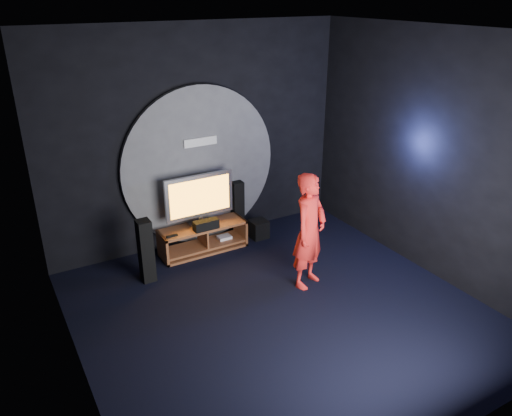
{
  "coord_description": "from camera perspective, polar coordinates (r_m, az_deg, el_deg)",
  "views": [
    {
      "loc": [
        -3.01,
        -4.58,
        3.92
      ],
      "look_at": [
        0.23,
        1.05,
        1.05
      ],
      "focal_mm": 35.0,
      "sensor_mm": 36.0,
      "label": 1
    }
  ],
  "objects": [
    {
      "name": "floor",
      "position": [
        6.74,
        2.81,
        -11.78
      ],
      "size": [
        5.0,
        5.0,
        0.0
      ],
      "primitive_type": "plane",
      "color": "black",
      "rests_on": "ground"
    },
    {
      "name": "subwoofer",
      "position": [
        8.51,
        0.31,
        -2.41
      ],
      "size": [
        0.28,
        0.28,
        0.31
      ],
      "primitive_type": "cube",
      "color": "black",
      "rests_on": "ground"
    },
    {
      "name": "remote",
      "position": [
        7.71,
        -9.57,
        -3.17
      ],
      "size": [
        0.18,
        0.05,
        0.02
      ],
      "primitive_type": "cube",
      "color": "black",
      "rests_on": "media_console"
    },
    {
      "name": "media_console",
      "position": [
        8.11,
        -6.02,
        -3.63
      ],
      "size": [
        1.41,
        0.45,
        0.45
      ],
      "color": "#9A582F",
      "rests_on": "ground"
    },
    {
      "name": "wall_disc_panel",
      "position": [
        8.07,
        -6.4,
        4.77
      ],
      "size": [
        2.6,
        0.11,
        2.6
      ],
      "color": "#515156",
      "rests_on": "ground"
    },
    {
      "name": "tv",
      "position": [
        7.87,
        -6.48,
        1.17
      ],
      "size": [
        1.13,
        0.22,
        0.84
      ],
      "color": "#A4A4AB",
      "rests_on": "media_console"
    },
    {
      "name": "front_wall",
      "position": [
        4.25,
        21.95,
        -8.78
      ],
      "size": [
        5.0,
        0.04,
        3.5
      ],
      "primitive_type": "cube",
      "color": "black",
      "rests_on": "ground"
    },
    {
      "name": "back_wall",
      "position": [
        7.99,
        -6.71,
        7.92
      ],
      "size": [
        5.0,
        0.04,
        3.5
      ],
      "primitive_type": "cube",
      "color": "black",
      "rests_on": "ground"
    },
    {
      "name": "center_speaker",
      "position": [
        7.85,
        -5.73,
        -1.93
      ],
      "size": [
        0.4,
        0.15,
        0.15
      ],
      "primitive_type": "cube",
      "color": "black",
      "rests_on": "media_console"
    },
    {
      "name": "tower_speaker_left",
      "position": [
        7.32,
        -12.47,
        -4.81
      ],
      "size": [
        0.19,
        0.21,
        0.95
      ],
      "primitive_type": "cube",
      "color": "black",
      "rests_on": "ground"
    },
    {
      "name": "left_wall",
      "position": [
        5.09,
        -21.26,
        -3.13
      ],
      "size": [
        0.04,
        5.0,
        3.5
      ],
      "primitive_type": "cube",
      "color": "black",
      "rests_on": "ground"
    },
    {
      "name": "tower_speaker_right",
      "position": [
        8.54,
        -2.21,
        0.04
      ],
      "size": [
        0.19,
        0.21,
        0.95
      ],
      "primitive_type": "cube",
      "color": "black",
      "rests_on": "ground"
    },
    {
      "name": "right_wall",
      "position": [
        7.48,
        19.53,
        5.6
      ],
      "size": [
        0.04,
        5.0,
        3.5
      ],
      "primitive_type": "cube",
      "color": "black",
      "rests_on": "ground"
    },
    {
      "name": "player",
      "position": [
        6.95,
        6.15,
        -2.62
      ],
      "size": [
        0.72,
        0.62,
        1.68
      ],
      "primitive_type": "imported",
      "rotation": [
        0.0,
        0.0,
        0.43
      ],
      "color": "red",
      "rests_on": "ground"
    },
    {
      "name": "ceiling",
      "position": [
        5.49,
        3.58,
        19.47
      ],
      "size": [
        5.0,
        5.0,
        0.01
      ],
      "primitive_type": "cube",
      "color": "black",
      "rests_on": "back_wall"
    }
  ]
}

